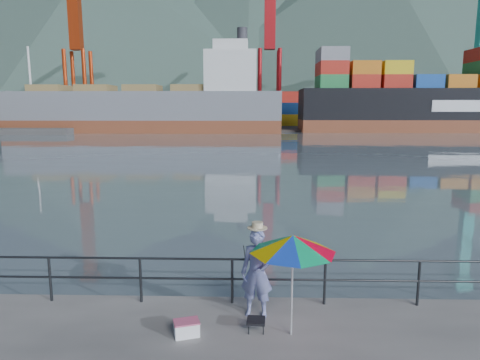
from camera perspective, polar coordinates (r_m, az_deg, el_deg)
name	(u,v)px	position (r m, az deg, el deg)	size (l,w,h in m)	color
harbor_water	(247,121)	(137.13, 0.99, 7.87)	(500.00, 280.00, 0.00)	slate
far_dock	(289,126)	(100.51, 6.52, 7.17)	(200.00, 40.00, 0.40)	#514F4C
guardrail	(186,280)	(9.61, -7.17, -13.07)	(22.00, 0.06, 1.03)	#2D3033
mountains	(330,42)	(220.28, 11.89, 17.61)	(600.00, 332.80, 80.00)	#385147
port_cranes	(397,49)	(96.47, 20.24, 16.08)	(116.00, 28.00, 38.40)	red
container_stacks	(399,113)	(106.10, 20.39, 8.37)	(58.00, 5.40, 7.80)	yellow
fisherman	(257,273)	(8.84, 2.29, -12.29)	(0.67, 0.44, 1.83)	#263699
beach_umbrella	(293,244)	(7.89, 7.07, -8.45)	(1.71, 1.71, 1.94)	white
folding_stool	(256,325)	(8.62, 2.14, -18.73)	(0.37, 0.37, 0.23)	black
cooler_bag	(187,329)	(8.52, -7.13, -19.10)	(0.45, 0.30, 0.26)	white
fishing_rod	(245,296)	(10.02, 0.68, -15.26)	(0.02, 0.02, 1.96)	black
bulk_carrier	(155,108)	(79.95, -11.22, 9.41)	(49.08, 8.49, 14.50)	brown
container_ship	(459,98)	(89.89, 27.13, 9.65)	(54.80, 9.13, 18.10)	brown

